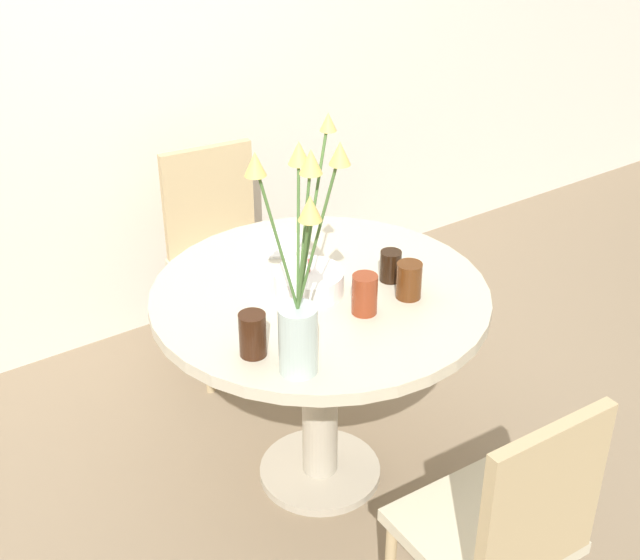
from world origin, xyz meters
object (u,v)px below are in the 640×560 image
object	(u,v)px
drink_glass_2	(391,266)
drink_glass_3	(409,280)
birthday_cake	(309,282)
side_plate	(274,243)
drink_glass_1	(253,335)
chair_left_flank	(506,526)
drink_glass_0	(365,294)
flower_vase	(300,286)
chair_right_flank	(220,247)

from	to	relation	value
drink_glass_2	drink_glass_3	distance (m)	0.12
birthday_cake	side_plate	xyz separation A→B (m)	(0.07, 0.33, -0.03)
drink_glass_1	chair_left_flank	bearing A→B (deg)	-65.09
side_plate	drink_glass_2	world-z (taller)	drink_glass_2
drink_glass_0	drink_glass_3	distance (m)	0.17
drink_glass_2	chair_left_flank	bearing A→B (deg)	-106.92
side_plate	drink_glass_2	bearing A→B (deg)	-66.15
birthday_cake	drink_glass_1	distance (m)	0.37
birthday_cake	side_plate	bearing A→B (deg)	77.38
side_plate	drink_glass_2	distance (m)	0.46
flower_vase	drink_glass_0	bearing A→B (deg)	23.54
birthday_cake	side_plate	distance (m)	0.34
flower_vase	birthday_cake	bearing A→B (deg)	53.45
flower_vase	drink_glass_0	xyz separation A→B (m)	(0.32, 0.14, -0.20)
side_plate	drink_glass_1	distance (m)	0.66
drink_glass_2	drink_glass_3	bearing A→B (deg)	-98.97
side_plate	drink_glass_3	xyz separation A→B (m)	(0.17, -0.53, 0.05)
drink_glass_0	drink_glass_1	bearing A→B (deg)	-179.66
flower_vase	drink_glass_2	xyz separation A→B (m)	(0.50, 0.25, -0.21)
drink_glass_1	drink_glass_3	bearing A→B (deg)	-0.15
chair_right_flank	chair_left_flank	distance (m)	1.77
birthday_cake	drink_glass_2	xyz separation A→B (m)	(0.26, -0.08, 0.01)
chair_right_flank	side_plate	size ratio (longest dim) A/B	4.25
chair_right_flank	drink_glass_2	world-z (taller)	chair_right_flank
side_plate	drink_glass_0	bearing A→B (deg)	-90.22
chair_left_flank	flower_vase	world-z (taller)	flower_vase
birthday_cake	drink_glass_1	bearing A→B (deg)	-148.47
flower_vase	chair_right_flank	bearing A→B (deg)	72.22
flower_vase	drink_glass_3	distance (m)	0.54
drink_glass_0	drink_glass_3	xyz separation A→B (m)	(0.17, -0.00, -0.00)
chair_right_flank	drink_glass_2	distance (m)	1.00
side_plate	drink_glass_3	distance (m)	0.56
drink_glass_0	drink_glass_2	distance (m)	0.22
chair_right_flank	chair_left_flank	bearing A→B (deg)	-87.28
chair_right_flank	drink_glass_3	world-z (taller)	chair_right_flank
drink_glass_0	drink_glass_3	world-z (taller)	drink_glass_0
flower_vase	side_plate	xyz separation A→B (m)	(0.32, 0.66, -0.26)
chair_right_flank	flower_vase	size ratio (longest dim) A/B	1.31
chair_left_flank	birthday_cake	size ratio (longest dim) A/B	4.11
chair_left_flank	drink_glass_0	world-z (taller)	chair_left_flank
chair_right_flank	drink_glass_0	xyz separation A→B (m)	(-0.07, -1.06, 0.32)
birthday_cake	flower_vase	bearing A→B (deg)	-126.55
chair_left_flank	side_plate	distance (m)	1.26
chair_right_flank	drink_glass_0	bearing A→B (deg)	-86.67
side_plate	drink_glass_2	size ratio (longest dim) A/B	2.07
birthday_cake	flower_vase	world-z (taller)	flower_vase
birthday_cake	drink_glass_2	distance (m)	0.27
flower_vase	drink_glass_3	size ratio (longest dim) A/B	5.86
birthday_cake	flower_vase	size ratio (longest dim) A/B	0.32
chair_left_flank	drink_glass_1	world-z (taller)	chair_left_flank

